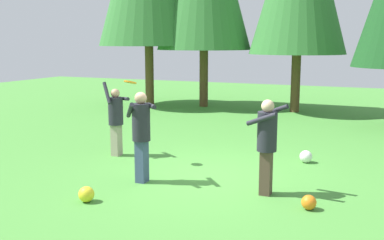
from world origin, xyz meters
name	(u,v)px	position (x,y,z in m)	size (l,w,h in m)	color
ground_plane	(203,177)	(0.00, 0.00, 0.00)	(40.00, 40.00, 0.00)	#478C38
person_thrower	(116,116)	(-2.51, 0.81, 0.93)	(0.65, 0.66, 1.73)	gray
person_catcher	(141,129)	(-0.94, -0.75, 1.02)	(0.74, 0.75, 1.72)	#38476B
person_bystander	(267,139)	(1.39, -0.52, 0.99)	(0.67, 0.61, 1.67)	#4C382D
frisbee	(130,82)	(-1.80, 0.32, 1.78)	(0.32, 0.32, 0.10)	orange
ball_white	(306,157)	(1.67, 1.92, 0.14)	(0.27, 0.27, 0.27)	white
ball_yellow	(86,194)	(-1.24, -2.09, 0.13)	(0.27, 0.27, 0.27)	yellow
ball_orange	(309,202)	(2.21, -0.97, 0.12)	(0.24, 0.24, 0.24)	orange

